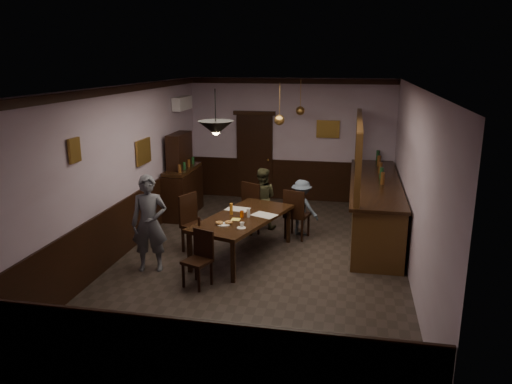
% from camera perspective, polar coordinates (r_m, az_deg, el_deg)
% --- Properties ---
extents(room, '(5.01, 8.01, 3.01)m').
position_cam_1_polar(room, '(8.47, 0.55, 1.76)').
color(room, '#2D2621').
rests_on(room, ground).
extents(dining_table, '(1.62, 2.40, 0.75)m').
position_cam_1_polar(dining_table, '(8.82, -1.53, -3.18)').
color(dining_table, black).
rests_on(dining_table, ground).
extents(chair_far_left, '(0.61, 0.61, 1.05)m').
position_cam_1_polar(chair_far_left, '(10.13, -0.18, -1.43)').
color(chair_far_left, black).
rests_on(chair_far_left, ground).
extents(chair_far_right, '(0.53, 0.53, 1.00)m').
position_cam_1_polar(chair_far_right, '(9.74, 4.56, -2.30)').
color(chair_far_right, black).
rests_on(chair_far_right, ground).
extents(chair_near, '(0.49, 0.49, 0.88)m').
position_cam_1_polar(chair_near, '(7.85, -6.43, -7.24)').
color(chair_near, black).
rests_on(chair_near, ground).
extents(chair_side, '(0.61, 0.61, 1.06)m').
position_cam_1_polar(chair_side, '(9.20, -7.18, -3.22)').
color(chair_side, black).
rests_on(chair_side, ground).
extents(person_standing, '(0.66, 0.51, 1.62)m').
position_cam_1_polar(person_standing, '(8.41, -12.09, -3.54)').
color(person_standing, '#575963').
rests_on(person_standing, ground).
extents(person_seated_left, '(0.63, 0.49, 1.28)m').
position_cam_1_polar(person_seated_left, '(10.34, 0.66, -0.70)').
color(person_seated_left, '#434228').
rests_on(person_seated_left, ground).
extents(person_seated_right, '(0.84, 0.69, 1.13)m').
position_cam_1_polar(person_seated_right, '(9.99, 5.22, -1.78)').
color(person_seated_right, slate).
rests_on(person_seated_right, ground).
extents(newspaper_left, '(0.46, 0.37, 0.01)m').
position_cam_1_polar(newspaper_left, '(9.21, -2.12, -1.96)').
color(newspaper_left, silver).
rests_on(newspaper_left, dining_table).
extents(newspaper_right, '(0.51, 0.44, 0.01)m').
position_cam_1_polar(newspaper_right, '(8.85, 0.96, -2.65)').
color(newspaper_right, silver).
rests_on(newspaper_right, dining_table).
extents(napkin, '(0.19, 0.19, 0.00)m').
position_cam_1_polar(napkin, '(8.63, -2.33, -3.14)').
color(napkin, '#FFEB5D').
rests_on(napkin, dining_table).
extents(saucer, '(0.15, 0.15, 0.01)m').
position_cam_1_polar(saucer, '(8.19, -1.68, -4.12)').
color(saucer, white).
rests_on(saucer, dining_table).
extents(coffee_cup, '(0.10, 0.10, 0.07)m').
position_cam_1_polar(coffee_cup, '(8.22, -1.60, -3.73)').
color(coffee_cup, white).
rests_on(coffee_cup, saucer).
extents(pastry_plate, '(0.22, 0.22, 0.01)m').
position_cam_1_polar(pastry_plate, '(8.36, -3.72, -3.73)').
color(pastry_plate, white).
rests_on(pastry_plate, dining_table).
extents(pastry_ring_a, '(0.13, 0.13, 0.04)m').
position_cam_1_polar(pastry_ring_a, '(8.37, -4.21, -3.52)').
color(pastry_ring_a, '#C68C47').
rests_on(pastry_ring_a, pastry_plate).
extents(pastry_ring_b, '(0.13, 0.13, 0.04)m').
position_cam_1_polar(pastry_ring_b, '(8.38, -3.14, -3.47)').
color(pastry_ring_b, '#C68C47').
rests_on(pastry_ring_b, pastry_plate).
extents(soda_can, '(0.07, 0.07, 0.12)m').
position_cam_1_polar(soda_can, '(8.72, -1.63, -2.55)').
color(soda_can, orange).
rests_on(soda_can, dining_table).
extents(beer_glass, '(0.06, 0.06, 0.20)m').
position_cam_1_polar(beer_glass, '(8.89, -2.85, -1.94)').
color(beer_glass, '#BF721E').
rests_on(beer_glass, dining_table).
extents(water_glass, '(0.06, 0.06, 0.15)m').
position_cam_1_polar(water_glass, '(8.73, -0.88, -2.41)').
color(water_glass, silver).
rests_on(water_glass, dining_table).
extents(pepper_mill, '(0.04, 0.04, 0.14)m').
position_cam_1_polar(pepper_mill, '(8.36, -6.51, -3.34)').
color(pepper_mill, black).
rests_on(pepper_mill, dining_table).
extents(sideboard, '(0.50, 1.41, 1.86)m').
position_cam_1_polar(sideboard, '(11.31, -8.42, 1.06)').
color(sideboard, black).
rests_on(sideboard, ground).
extents(bar_counter, '(0.97, 4.15, 2.33)m').
position_cam_1_polar(bar_counter, '(10.26, 13.38, -1.53)').
color(bar_counter, '#472B13').
rests_on(bar_counter, ground).
extents(door_back, '(0.90, 0.06, 2.10)m').
position_cam_1_polar(door_back, '(12.52, -0.17, 4.01)').
color(door_back, black).
rests_on(door_back, ground).
extents(ac_unit, '(0.20, 0.85, 0.30)m').
position_cam_1_polar(ac_unit, '(11.72, -8.43, 10.00)').
color(ac_unit, white).
rests_on(ac_unit, ground).
extents(picture_left_small, '(0.04, 0.28, 0.36)m').
position_cam_1_polar(picture_left_small, '(7.73, -20.05, 4.50)').
color(picture_left_small, olive).
rests_on(picture_left_small, ground).
extents(picture_left_large, '(0.04, 0.62, 0.48)m').
position_cam_1_polar(picture_left_large, '(9.91, -12.74, 4.53)').
color(picture_left_large, olive).
rests_on(picture_left_large, ground).
extents(picture_back, '(0.55, 0.04, 0.42)m').
position_cam_1_polar(picture_back, '(12.19, 8.23, 7.12)').
color(picture_back, olive).
rests_on(picture_back, ground).
extents(pendant_iron, '(0.56, 0.56, 0.71)m').
position_cam_1_polar(pendant_iron, '(7.77, -4.62, 7.30)').
color(pendant_iron, black).
rests_on(pendant_iron, ground).
extents(pendant_brass_mid, '(0.20, 0.20, 0.81)m').
position_cam_1_polar(pendant_brass_mid, '(9.67, 2.69, 8.21)').
color(pendant_brass_mid, '#BF8C3F').
rests_on(pendant_brass_mid, ground).
extents(pendant_brass_far, '(0.20, 0.20, 0.81)m').
position_cam_1_polar(pendant_brass_far, '(11.45, 5.08, 9.23)').
color(pendant_brass_far, '#BF8C3F').
rests_on(pendant_brass_far, ground).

